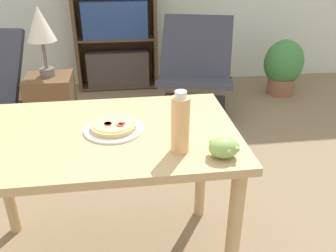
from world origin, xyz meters
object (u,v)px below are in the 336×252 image
Objects in this scene: bookshelf at (115,18)px; side_table at (54,112)px; pizza_on_plate at (114,127)px; grape_bunch at (225,148)px; table_lamp at (40,27)px; potted_plant_floor at (283,66)px; drink_bottle at (180,124)px; lounge_chair_far at (195,84)px.

side_table is (-0.52, -1.31, -0.49)m from bookshelf.
pizza_on_plate is 2.19× the size of grape_bunch.
side_table is 1.17× the size of table_lamp.
side_table is (-0.51, 1.29, -0.48)m from pizza_on_plate.
grape_bunch is 0.19× the size of potted_plant_floor.
drink_bottle reaches higher than grape_bunch.
pizza_on_plate is 2.83m from potted_plant_floor.
pizza_on_plate is 0.28× the size of lounge_chair_far.
drink_bottle is at bearing -63.05° from side_table.
bookshelf is at bearing 97.95° from grape_bunch.
potted_plant_floor is at bearing 35.21° from lounge_chair_far.
pizza_on_plate is at bearing 141.12° from drink_bottle.
bookshelf is (-0.24, 2.80, -0.09)m from drink_bottle.
pizza_on_plate is 0.15× the size of bookshelf.
drink_bottle reaches higher than potted_plant_floor.
grape_bunch is 0.47× the size of drink_bottle.
pizza_on_plate is 2.59m from bookshelf.
lounge_chair_far is 1.49m from table_lamp.
potted_plant_floor is (1.53, 2.35, -0.57)m from drink_bottle.
bookshelf is at bearing 94.97° from drink_bottle.
potted_plant_floor is at bearing 50.25° from pizza_on_plate.
lounge_chair_far is 1.80× the size of table_lamp.
pizza_on_plate is 1.39m from table_lamp.
bookshelf is 2.80× the size of side_table.
lounge_chair_far is 1.33m from side_table.
table_lamp is at bearing -142.31° from lounge_chair_far.
grape_bunch is 2.82m from potted_plant_floor.
side_table is 2.44m from potted_plant_floor.
grape_bunch is 0.23× the size of table_lamp.
pizza_on_plate is at bearing -129.75° from potted_plant_floor.
lounge_chair_far is at bearing 76.42° from drink_bottle.
lounge_chair_far reaches higher than side_table.
pizza_on_plate is 1.04× the size of drink_bottle.
lounge_chair_far is 1.20m from bookshelf.
pizza_on_plate is 0.49m from grape_bunch.
lounge_chair_far is (0.73, 1.78, -0.49)m from pizza_on_plate.
table_lamp is (-0.51, 1.29, 0.18)m from pizza_on_plate.
side_table is at bearing -159.49° from potted_plant_floor.
table_lamp is (-1.24, -0.49, 0.67)m from lounge_chair_far.
potted_plant_floor is at bearing 20.51° from table_lamp.
bookshelf reaches higher than grape_bunch.
side_table is 0.66m from table_lamp.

